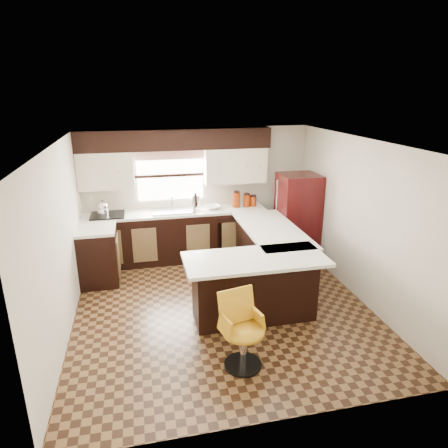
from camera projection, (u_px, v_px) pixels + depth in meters
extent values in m
plane|color=#49301A|center=(222.00, 307.00, 5.90)|extent=(4.40, 4.40, 0.00)
plane|color=silver|center=(222.00, 143.00, 5.12)|extent=(4.40, 4.40, 0.00)
plane|color=beige|center=(198.00, 192.00, 7.54)|extent=(4.40, 0.00, 4.40)
plane|color=beige|center=(275.00, 314.00, 3.47)|extent=(4.40, 0.00, 4.40)
plane|color=beige|center=(61.00, 242.00, 5.08)|extent=(0.00, 4.40, 4.40)
plane|color=beige|center=(360.00, 220.00, 5.94)|extent=(0.00, 4.40, 4.40)
cube|color=black|center=(177.00, 237.00, 7.42)|extent=(3.30, 0.60, 0.90)
cube|color=black|center=(99.00, 256.00, 6.54)|extent=(0.60, 0.70, 0.90)
cube|color=silver|center=(176.00, 212.00, 7.26)|extent=(3.30, 0.60, 0.04)
cube|color=silver|center=(96.00, 229.00, 6.39)|extent=(0.60, 0.70, 0.04)
cube|color=black|center=(175.00, 139.00, 6.97)|extent=(3.40, 0.35, 0.36)
cube|color=beige|center=(106.00, 170.00, 6.88)|extent=(0.94, 0.35, 0.64)
cube|color=beige|center=(235.00, 165.00, 7.35)|extent=(1.14, 0.35, 0.64)
cube|color=white|center=(170.00, 175.00, 7.31)|extent=(1.20, 0.02, 0.90)
cube|color=#D19B93|center=(170.00, 154.00, 7.15)|extent=(1.30, 0.06, 0.18)
cube|color=#B2B2B7|center=(173.00, 211.00, 7.22)|extent=(0.75, 0.45, 0.03)
cube|color=black|center=(233.00, 239.00, 7.36)|extent=(0.58, 0.03, 0.78)
cube|color=black|center=(108.00, 215.00, 6.99)|extent=(0.58, 0.50, 0.02)
cube|color=black|center=(268.00, 257.00, 6.51)|extent=(0.60, 1.95, 0.90)
cube|color=black|center=(254.00, 288.00, 5.50)|extent=(1.65, 0.60, 0.90)
cube|color=silver|center=(272.00, 230.00, 6.37)|extent=(0.84, 1.95, 0.04)
cube|color=silver|center=(255.00, 259.00, 5.26)|extent=(1.89, 0.84, 0.04)
cube|color=#37090A|center=(297.00, 218.00, 7.35)|extent=(0.69, 0.66, 1.61)
cylinder|color=silver|center=(196.00, 202.00, 7.28)|extent=(0.14, 0.14, 0.28)
imported|color=white|center=(213.00, 207.00, 7.38)|extent=(0.30, 0.30, 0.07)
cylinder|color=maroon|center=(236.00, 200.00, 7.46)|extent=(0.14, 0.14, 0.28)
cylinder|color=maroon|center=(247.00, 201.00, 7.51)|extent=(0.13, 0.13, 0.23)
cylinder|color=maroon|center=(253.00, 201.00, 7.54)|extent=(0.13, 0.13, 0.18)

